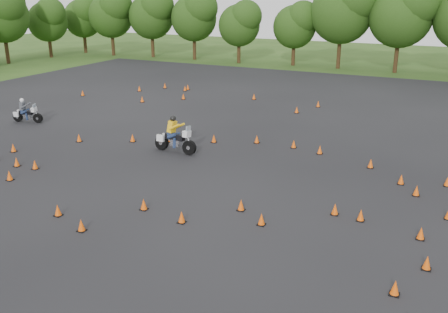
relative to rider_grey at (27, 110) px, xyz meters
name	(u,v)px	position (x,y,z in m)	size (l,w,h in m)	color
ground	(181,214)	(16.56, -8.01, -0.83)	(140.00, 140.00, 0.00)	#2D5119
asphalt_pad	(241,168)	(16.56, -2.01, -0.83)	(62.00, 62.00, 0.00)	black
treeline	(400,31)	(20.05, 26.93, 3.89)	(86.72, 32.71, 10.90)	#234112
traffic_cones	(236,166)	(16.48, -2.47, -0.60)	(35.85, 32.75, 0.45)	#FE5B0A
rider_grey	(27,110)	(0.00, 0.00, 0.00)	(2.15, 0.66, 1.66)	#47494F
rider_yellow	(175,135)	(12.29, -1.34, 0.17)	(2.59, 0.80, 2.00)	yellow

